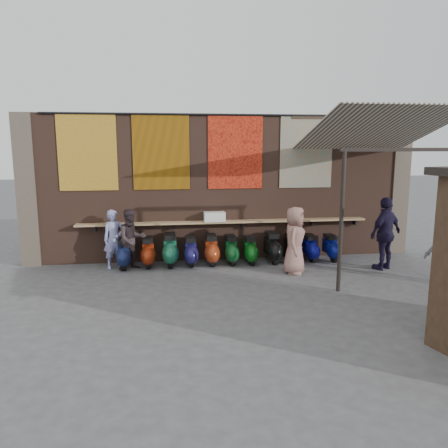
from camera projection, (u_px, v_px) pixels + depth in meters
name	position (u px, v px, depth m)	size (l,w,h in m)	color
ground	(240.00, 287.00, 9.93)	(70.00, 70.00, 0.00)	#474749
brick_wall	(223.00, 188.00, 12.21)	(10.00, 0.40, 4.00)	brown
pier_left	(28.00, 190.00, 11.50)	(0.50, 0.50, 4.00)	#4C4238
pier_right	(397.00, 186.00, 12.91)	(0.50, 0.50, 4.00)	#4C4238
eating_counter	(225.00, 222.00, 12.01)	(8.00, 0.32, 0.05)	#9E7A51
shelf_box	(214.00, 217.00, 11.91)	(0.57, 0.32, 0.26)	white
tapestry_redgold	(87.00, 152.00, 11.33)	(1.50, 0.02, 2.00)	maroon
tapestry_sun	(161.00, 152.00, 11.59)	(1.50, 0.02, 2.00)	orange
tapestry_orange	(235.00, 152.00, 11.86)	(1.50, 0.02, 2.00)	red
tapestry_multi	(306.00, 152.00, 12.13)	(1.50, 0.02, 2.00)	teal
hang_rail	(225.00, 115.00, 11.63)	(0.06, 0.06, 9.50)	black
scooter_stool_0	(124.00, 254.00, 11.41)	(0.36, 0.81, 0.76)	#121C45
scooter_stool_1	(148.00, 252.00, 11.55)	(0.36, 0.80, 0.76)	maroon
scooter_stool_2	(170.00, 250.00, 11.64)	(0.40, 0.89, 0.85)	#196748
scooter_stool_3	(191.00, 251.00, 11.67)	(0.36, 0.80, 0.76)	navy
scooter_stool_4	(211.00, 250.00, 11.75)	(0.38, 0.84, 0.80)	#993314
scooter_stool_5	(231.00, 250.00, 11.85)	(0.36, 0.80, 0.76)	#0F4E22
scooter_stool_6	(250.00, 250.00, 11.85)	(0.35, 0.77, 0.73)	#0C5614
scooter_stool_7	(272.00, 248.00, 11.94)	(0.39, 0.87, 0.82)	black
scooter_stool_8	(292.00, 248.00, 12.06)	(0.35, 0.78, 0.75)	black
scooter_stool_9	(310.00, 248.00, 12.14)	(0.34, 0.76, 0.72)	#0B0D7E
scooter_stool_10	(331.00, 248.00, 12.19)	(0.34, 0.75, 0.71)	navy
diner_left	(114.00, 239.00, 11.34)	(0.56, 0.37, 1.54)	#8B8FCA
diner_right	(132.00, 239.00, 11.22)	(0.77, 0.60, 1.58)	#2F2428
shopper_navy	(385.00, 234.00, 11.20)	(1.10, 0.46, 1.88)	black
shopper_grey	(448.00, 249.00, 10.19)	(1.01, 0.58, 1.56)	slate
shopper_tan	(295.00, 240.00, 10.85)	(0.82, 0.54, 1.68)	#976A60
awning_canvas	(375.00, 130.00, 10.66)	(3.20, 3.40, 0.03)	beige
awning_ledger	(349.00, 117.00, 12.14)	(3.30, 0.08, 0.12)	#33261C
awning_header	(407.00, 150.00, 9.28)	(3.00, 0.08, 0.08)	black
awning_post_left	(341.00, 222.00, 9.36)	(0.09, 0.09, 3.10)	black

